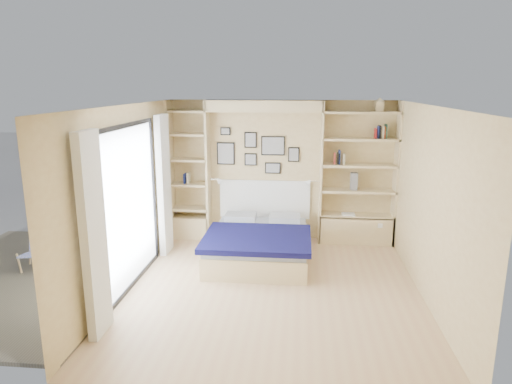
# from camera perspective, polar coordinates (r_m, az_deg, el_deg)

# --- Properties ---
(ground) EXTENTS (4.50, 4.50, 0.00)m
(ground) POSITION_cam_1_polar(r_m,az_deg,el_deg) (6.45, 2.10, -12.06)
(ground) COLOR tan
(ground) RESTS_ON ground
(room_shell) EXTENTS (4.50, 4.50, 4.50)m
(room_shell) POSITION_cam_1_polar(r_m,az_deg,el_deg) (7.56, -0.02, 0.44)
(room_shell) COLOR beige
(room_shell) RESTS_ON ground
(bed) EXTENTS (1.64, 2.13, 1.07)m
(bed) POSITION_cam_1_polar(r_m,az_deg,el_deg) (7.40, 0.39, -6.37)
(bed) COLOR beige
(bed) RESTS_ON ground
(photo_gallery) EXTENTS (1.48, 0.02, 0.82)m
(photo_gallery) POSITION_cam_1_polar(r_m,az_deg,el_deg) (8.16, 0.01, 5.16)
(photo_gallery) COLOR black
(photo_gallery) RESTS_ON ground
(reading_lamps) EXTENTS (1.92, 0.12, 0.15)m
(reading_lamps) POSITION_cam_1_polar(r_m,az_deg,el_deg) (8.01, 0.93, 1.35)
(reading_lamps) COLOR silver
(reading_lamps) RESTS_ON ground
(shelf_decor) EXTENTS (3.51, 0.23, 2.03)m
(shelf_decor) POSITION_cam_1_polar(r_m,az_deg,el_deg) (8.00, 11.85, 5.58)
(shelf_decor) COLOR #A2352A
(shelf_decor) RESTS_ON ground
(deck) EXTENTS (3.20, 4.00, 0.05)m
(deck) POSITION_cam_1_polar(r_m,az_deg,el_deg) (7.55, -26.76, -9.64)
(deck) COLOR #655C4B
(deck) RESTS_ON ground
(deck_chair) EXTENTS (0.58, 0.79, 0.72)m
(deck_chair) POSITION_cam_1_polar(r_m,az_deg,el_deg) (7.83, -25.35, -6.02)
(deck_chair) COLOR tan
(deck_chair) RESTS_ON ground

